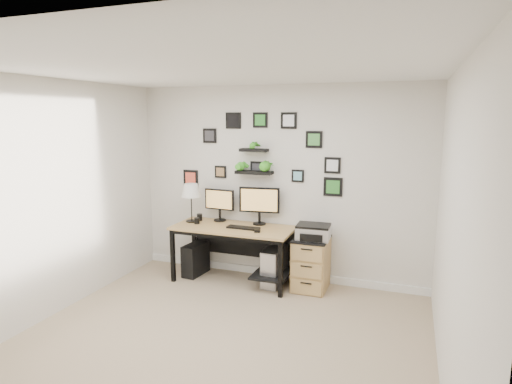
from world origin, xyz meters
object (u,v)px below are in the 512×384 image
at_px(monitor_right, 259,203).
at_px(mug, 197,221).
at_px(pc_tower_black, 196,259).
at_px(pc_tower_grey, 275,267).
at_px(desk, 237,235).
at_px(monitor_left, 219,203).
at_px(file_cabinet, 311,264).
at_px(printer, 313,232).
at_px(table_lamp, 191,191).

distance_m(monitor_right, mug, 0.89).
xyz_separation_m(monitor_right, pc_tower_black, (-0.88, -0.19, -0.83)).
relative_size(pc_tower_black, pc_tower_grey, 0.87).
xyz_separation_m(mug, pc_tower_grey, (1.09, 0.08, -0.55)).
xyz_separation_m(desk, monitor_left, (-0.34, 0.20, 0.39)).
height_order(file_cabinet, printer, printer).
bearing_deg(monitor_left, file_cabinet, -5.92).
xyz_separation_m(monitor_left, table_lamp, (-0.35, -0.17, 0.17)).
distance_m(monitor_left, pc_tower_grey, 1.16).
bearing_deg(monitor_right, pc_tower_grey, -31.70).
xyz_separation_m(monitor_right, pc_tower_grey, (0.27, -0.17, -0.81)).
height_order(desk, pc_tower_black, desk).
bearing_deg(mug, pc_tower_black, 138.23).
height_order(desk, pc_tower_grey, desk).
height_order(monitor_right, printer, monitor_right).
height_order(desk, monitor_right, monitor_right).
height_order(pc_tower_black, pc_tower_grey, pc_tower_grey).
bearing_deg(table_lamp, pc_tower_grey, 0.12).
relative_size(pc_tower_black, printer, 1.03).
height_order(mug, printer, printer).
distance_m(file_cabinet, printer, 0.43).
xyz_separation_m(file_cabinet, printer, (0.03, -0.03, 0.43)).
height_order(mug, pc_tower_grey, mug).
xyz_separation_m(desk, monitor_right, (0.25, 0.20, 0.43)).
relative_size(monitor_right, mug, 6.65).
xyz_separation_m(desk, table_lamp, (-0.68, 0.03, 0.55)).
relative_size(table_lamp, printer, 1.25).
bearing_deg(file_cabinet, pc_tower_grey, -176.68).
bearing_deg(pc_tower_black, monitor_right, 18.28).
relative_size(desk, printer, 3.76).
relative_size(desk, mug, 19.50).
bearing_deg(table_lamp, pc_tower_black, -21.06).
bearing_deg(desk, monitor_left, 149.69).
xyz_separation_m(monitor_left, mug, (-0.23, -0.25, -0.22)).
relative_size(monitor_left, printer, 1.06).
relative_size(desk, monitor_right, 2.93).
distance_m(table_lamp, file_cabinet, 1.89).
height_order(monitor_right, pc_tower_black, monitor_right).
bearing_deg(desk, pc_tower_black, 179.42).
relative_size(mug, file_cabinet, 0.12).
relative_size(monitor_left, pc_tower_black, 1.02).
distance_m(pc_tower_grey, file_cabinet, 0.49).
bearing_deg(desk, printer, 1.66).
xyz_separation_m(pc_tower_black, printer, (1.66, 0.02, 0.54)).
bearing_deg(monitor_right, table_lamp, -169.56).
height_order(table_lamp, file_cabinet, table_lamp).
bearing_deg(file_cabinet, monitor_left, 174.08).
relative_size(table_lamp, file_cabinet, 0.80).
xyz_separation_m(mug, printer, (1.59, 0.08, -0.03)).
bearing_deg(pc_tower_grey, desk, -176.67).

